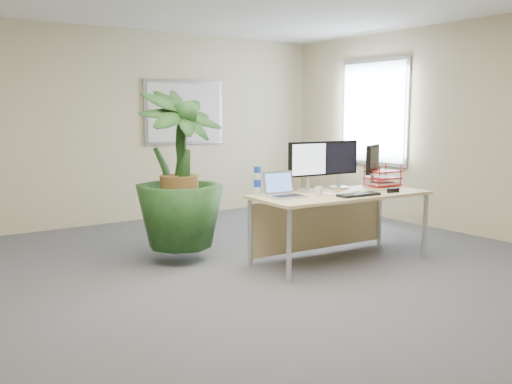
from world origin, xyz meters
TOP-DOWN VIEW (x-y plane):
  - floor at (0.00, 0.00)m, footprint 8.00×8.00m
  - back_wall at (0.00, 4.00)m, footprint 7.00×0.04m
  - whiteboard at (1.20, 3.97)m, footprint 1.30×0.04m
  - window at (3.47, 2.30)m, footprint 0.04×1.30m
  - desk at (1.22, 0.72)m, footprint 1.93×0.91m
  - floor_plant at (-0.14, 1.60)m, footprint 1.01×1.01m
  - monitor_left at (1.02, 0.92)m, footprint 0.47×0.21m
  - monitor_right at (1.46, 0.90)m, footprint 0.47×0.21m
  - monitor_dark at (1.92, 0.84)m, footprint 0.39×0.23m
  - laptop at (0.58, 0.77)m, footprint 0.36×0.32m
  - keyboard at (1.23, 0.38)m, footprint 0.47×0.18m
  - coffee_mug at (0.91, 0.61)m, footprint 0.12×0.08m
  - spiral_notebook at (1.14, 0.61)m, footprint 0.32×0.27m
  - orange_pen at (1.18, 0.63)m, footprint 0.14×0.02m
  - yellow_highlighter at (1.40, 0.56)m, footprint 0.11×0.02m
  - water_bottle at (0.40, 0.97)m, footprint 0.08×0.08m
  - letter_tray at (2.00, 0.77)m, footprint 0.38×0.29m
  - stapler at (1.70, 0.34)m, footprint 0.14×0.05m

SIDE VIEW (x-z plane):
  - floor at x=0.00m, z-range 0.00..0.00m
  - desk at x=1.22m, z-range 0.21..0.93m
  - spiral_notebook at x=1.14m, z-range 0.72..0.73m
  - yellow_highlighter at x=1.40m, z-range 0.72..0.74m
  - keyboard at x=1.23m, z-range 0.72..0.75m
  - orange_pen at x=1.18m, z-range 0.73..0.74m
  - stapler at x=1.70m, z-range 0.72..0.77m
  - floor_plant at x=-0.14m, z-range 0.00..1.50m
  - coffee_mug at x=0.91m, z-range 0.72..0.81m
  - laptop at x=0.58m, z-range 0.66..0.91m
  - letter_tray at x=2.00m, z-range 0.71..0.88m
  - water_bottle at x=0.40m, z-range 0.72..1.01m
  - monitor_dark at x=1.92m, z-range 0.76..1.22m
  - monitor_right at x=1.46m, z-range 0.76..1.28m
  - monitor_left at x=1.02m, z-range 0.76..1.29m
  - back_wall at x=0.00m, z-range 0.00..2.70m
  - whiteboard at x=1.20m, z-range 1.07..2.02m
  - window at x=3.47m, z-range 0.77..2.33m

